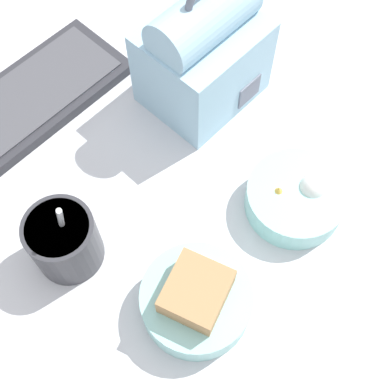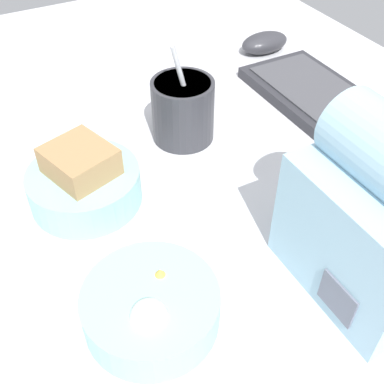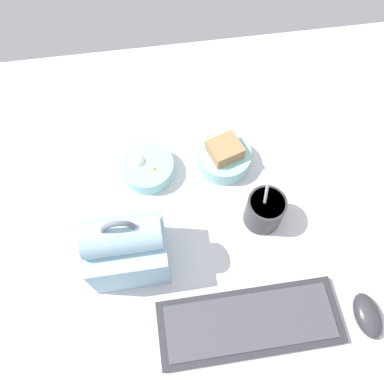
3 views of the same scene
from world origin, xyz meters
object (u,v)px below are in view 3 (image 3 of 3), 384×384
object	(u,v)px
lunch_bag	(127,247)
bento_bowl_snacks	(147,168)
computer_mouse	(368,315)
keyboard	(249,322)
bento_bowl_sandwich	(224,156)
soup_cup	(265,210)

from	to	relation	value
lunch_bag	bento_bowl_snacks	world-z (taller)	lunch_bag
computer_mouse	keyboard	bearing A→B (deg)	-5.52
computer_mouse	bento_bowl_snacks	bearing A→B (deg)	-44.99
lunch_bag	computer_mouse	bearing A→B (deg)	157.40
computer_mouse	bento_bowl_sandwich	bearing A→B (deg)	-61.72
bento_bowl_snacks	computer_mouse	xyz separation A→B (cm)	(-43.02, 43.01, -0.49)
bento_bowl_sandwich	computer_mouse	distance (cm)	48.87
lunch_bag	bento_bowl_sandwich	size ratio (longest dim) A/B	1.61
lunch_bag	soup_cup	size ratio (longest dim) A/B	1.48
lunch_bag	bento_bowl_sandwich	world-z (taller)	lunch_bag
keyboard	bento_bowl_snacks	bearing A→B (deg)	-66.21
keyboard	bento_bowl_snacks	size ratio (longest dim) A/B	2.85
keyboard	bento_bowl_sandwich	size ratio (longest dim) A/B	2.78
soup_cup	bento_bowl_snacks	distance (cm)	31.37
soup_cup	keyboard	bearing A→B (deg)	70.52
bento_bowl_sandwich	computer_mouse	world-z (taller)	bento_bowl_sandwich
soup_cup	bento_bowl_sandwich	size ratio (longest dim) A/B	1.09
keyboard	computer_mouse	distance (cm)	25.26
bento_bowl_sandwich	bento_bowl_snacks	size ratio (longest dim) A/B	1.02
computer_mouse	lunch_bag	bearing A→B (deg)	-22.60
lunch_bag	soup_cup	xyz separation A→B (cm)	(-31.90, -5.65, -4.10)
bento_bowl_snacks	computer_mouse	world-z (taller)	bento_bowl_snacks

